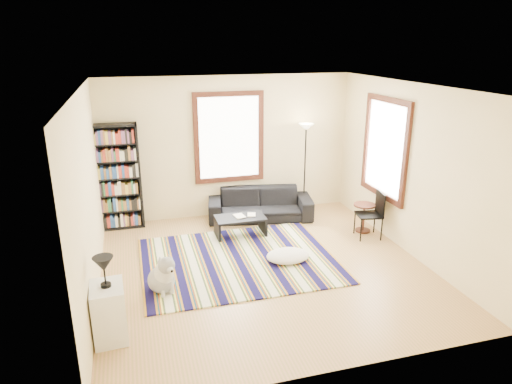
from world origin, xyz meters
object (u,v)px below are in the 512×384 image
object	(u,v)px
dog	(161,272)
folding_chair	(369,215)
bookshelf	(116,177)
floor_lamp	(305,169)
white_cabinet	(109,312)
sofa	(260,204)
coffee_table	(240,226)
floor_cushion	(288,256)
side_table	(364,218)

from	to	relation	value
dog	folding_chair	bearing A→B (deg)	-7.53
bookshelf	folding_chair	distance (m)	4.70
floor_lamp	white_cabinet	world-z (taller)	floor_lamp
white_cabinet	sofa	bearing A→B (deg)	46.53
dog	floor_lamp	bearing A→B (deg)	16.88
floor_lamp	dog	bearing A→B (deg)	-142.00
floor_lamp	sofa	bearing A→B (deg)	-174.16
coffee_table	white_cabinet	bearing A→B (deg)	-131.19
dog	floor_cushion	bearing A→B (deg)	-10.01
folding_chair	dog	xyz separation A→B (m)	(-3.78, -0.91, -0.13)
folding_chair	side_table	bearing A→B (deg)	88.43
folding_chair	white_cabinet	distance (m)	4.82
bookshelf	dog	bearing A→B (deg)	-77.67
coffee_table	dog	distance (m)	2.25
coffee_table	side_table	xyz separation A→B (m)	(2.27, -0.44, 0.09)
floor_lamp	coffee_table	bearing A→B (deg)	-152.23
floor_lamp	dog	xyz separation A→B (m)	(-3.12, -2.44, -0.63)
sofa	coffee_table	size ratio (longest dim) A/B	2.29
bookshelf	floor_lamp	size ratio (longest dim) A/B	1.08
bookshelf	folding_chair	size ratio (longest dim) A/B	2.33
coffee_table	dog	size ratio (longest dim) A/B	1.49
side_table	dog	distance (m)	4.00
coffee_table	floor_cushion	size ratio (longest dim) A/B	1.26
side_table	floor_lamp	bearing A→B (deg)	119.05
white_cabinet	dog	bearing A→B (deg)	51.47
floor_cushion	dog	xyz separation A→B (m)	(-2.06, -0.40, 0.21)
sofa	white_cabinet	bearing A→B (deg)	-120.07
side_table	coffee_table	bearing A→B (deg)	168.93
bookshelf	white_cabinet	size ratio (longest dim) A/B	2.86
side_table	dog	xyz separation A→B (m)	(-3.83, -1.17, 0.03)
bookshelf	floor_cushion	world-z (taller)	bookshelf
floor_lamp	side_table	bearing A→B (deg)	-60.95
coffee_table	dog	xyz separation A→B (m)	(-1.56, -1.62, 0.12)
coffee_table	white_cabinet	world-z (taller)	white_cabinet
sofa	bookshelf	world-z (taller)	bookshelf
floor_lamp	floor_cushion	bearing A→B (deg)	-117.63
floor_cushion	bookshelf	bearing A→B (deg)	139.99
floor_cushion	folding_chair	world-z (taller)	folding_chair
bookshelf	floor_lamp	distance (m)	3.70
sofa	floor_cushion	distance (m)	1.95
sofa	bookshelf	size ratio (longest dim) A/B	1.03
sofa	folding_chair	world-z (taller)	folding_chair
sofa	folding_chair	distance (m)	2.17
side_table	sofa	bearing A→B (deg)	145.23
floor_lamp	dog	distance (m)	4.01
folding_chair	white_cabinet	world-z (taller)	folding_chair
sofa	floor_lamp	xyz separation A→B (m)	(0.98, 0.10, 0.63)
dog	side_table	bearing A→B (deg)	-4.08
coffee_table	floor_cushion	distance (m)	1.31
floor_cushion	dog	world-z (taller)	dog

